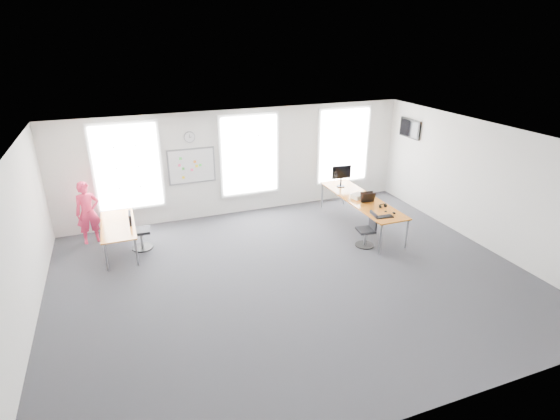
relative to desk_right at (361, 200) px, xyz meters
name	(u,v)px	position (x,y,z in m)	size (l,w,h in m)	color
floor	(292,277)	(-2.75, -1.86, -0.74)	(10.00, 10.00, 0.00)	#29292E
ceiling	(294,142)	(-2.75, -1.86, 2.26)	(10.00, 10.00, 0.00)	white
wall_back	(239,163)	(-2.75, 2.14, 0.76)	(10.00, 10.00, 0.00)	silver
wall_front	(415,331)	(-2.75, -5.86, 0.76)	(10.00, 10.00, 0.00)	silver
wall_left	(16,256)	(-7.75, -1.86, 0.76)	(10.00, 10.00, 0.00)	silver
wall_right	(484,185)	(2.25, -1.86, 0.76)	(10.00, 10.00, 0.00)	silver
window_left	(127,167)	(-5.75, 2.11, 0.96)	(1.60, 0.06, 2.20)	white
window_mid	(250,155)	(-2.45, 2.11, 0.96)	(1.60, 0.06, 2.20)	white
window_right	(343,146)	(0.55, 2.11, 0.96)	(1.60, 0.06, 2.20)	white
desk_right	(361,200)	(0.00, 0.00, 0.00)	(0.87, 3.27, 0.80)	#B7791E
desk_left	(118,227)	(-6.17, 0.78, -0.10)	(0.77, 1.92, 0.70)	#B7791E
chair_right	(367,231)	(-0.44, -1.10, -0.36)	(0.47, 0.47, 0.87)	black
chair_left	(138,233)	(-5.73, 0.74, -0.32)	(0.52, 0.52, 0.97)	black
person	(88,213)	(-6.83, 1.56, 0.05)	(0.58, 0.38, 1.59)	#CD254A
whiteboard	(192,166)	(-4.10, 2.11, 0.81)	(1.20, 0.03, 0.90)	silver
wall_clock	(189,137)	(-4.10, 2.11, 1.61)	(0.30, 0.30, 0.04)	gray
tv	(410,128)	(2.20, 1.14, 1.56)	(0.06, 0.90, 0.55)	black
keyboard	(384,217)	(-0.14, -1.30, 0.06)	(0.45, 0.16, 0.02)	black
mouse	(394,213)	(0.21, -1.20, 0.07)	(0.07, 0.11, 0.04)	black
lens_cap	(386,211)	(0.10, -1.01, 0.06)	(0.07, 0.07, 0.01)	black
headphones	(383,206)	(0.17, -0.76, 0.10)	(0.19, 0.10, 0.11)	black
laptop_sleeve	(368,197)	(0.00, -0.30, 0.19)	(0.35, 0.23, 0.28)	black
paper_stack	(358,196)	(-0.06, 0.06, 0.11)	(0.35, 0.26, 0.12)	beige
monitor	(341,174)	(-0.05, 1.05, 0.43)	(0.57, 0.23, 0.63)	black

